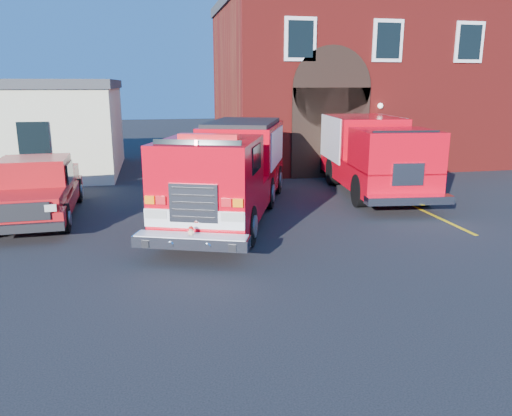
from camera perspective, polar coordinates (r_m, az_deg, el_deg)
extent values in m
plane|color=black|center=(13.30, -1.04, -4.21)|extent=(100.00, 100.00, 0.00)
cube|color=yellow|center=(16.58, 20.95, -1.45)|extent=(0.12, 3.00, 0.01)
cube|color=yellow|center=(19.09, 16.20, 0.87)|extent=(0.12, 3.00, 0.01)
cube|color=yellow|center=(21.72, 12.57, 2.64)|extent=(0.12, 3.00, 0.01)
cube|color=maroon|center=(28.74, 11.90, 13.40)|extent=(15.00, 10.00, 8.00)
cube|color=#393B3D|center=(29.02, 12.35, 21.71)|extent=(15.20, 10.20, 0.50)
cube|color=black|center=(22.88, 8.50, 8.44)|extent=(3.60, 0.12, 4.00)
cylinder|color=black|center=(22.78, 8.68, 13.45)|extent=(3.60, 0.12, 3.60)
cube|color=black|center=(22.36, 5.09, 18.68)|extent=(1.40, 0.10, 1.80)
cube|color=black|center=(23.80, 14.85, 18.00)|extent=(1.40, 0.10, 1.80)
cube|color=black|center=(25.78, 23.22, 17.03)|extent=(1.40, 0.10, 1.80)
cube|color=beige|center=(26.38, -26.52, 7.86)|extent=(10.00, 8.00, 4.00)
cube|color=#393B3D|center=(26.29, -27.04, 12.51)|extent=(10.20, 8.20, 0.40)
cube|color=black|center=(22.01, -24.05, 7.18)|extent=(1.20, 0.10, 1.40)
cylinder|color=black|center=(13.57, -9.97, -1.67)|extent=(0.70, 1.13, 1.08)
cylinder|color=black|center=(13.05, -0.93, -2.08)|extent=(0.70, 1.13, 1.08)
cube|color=red|center=(16.18, -2.86, 2.14)|extent=(5.36, 9.15, 0.88)
cube|color=red|center=(18.18, -1.49, 7.08)|extent=(3.80, 4.91, 1.57)
cube|color=red|center=(13.23, -5.38, 4.62)|extent=(3.39, 3.80, 1.47)
cube|color=black|center=(11.99, -6.83, 5.52)|extent=(2.06, 0.82, 0.92)
cube|color=red|center=(13.12, -5.46, 8.14)|extent=(1.59, 0.86, 0.14)
cube|color=white|center=(11.93, -7.10, -1.29)|extent=(2.33, 0.90, 0.43)
cube|color=silver|center=(11.82, -7.17, 0.53)|extent=(1.13, 0.46, 0.92)
cube|color=silver|center=(11.81, -7.39, -3.80)|extent=(2.77, 1.46, 0.28)
cube|color=#B7B7BF|center=(18.44, -5.31, 7.12)|extent=(1.26, 3.33, 1.28)
cube|color=#B7B7BF|center=(18.01, 2.42, 7.00)|extent=(1.26, 3.33, 1.28)
sphere|color=tan|center=(11.75, -7.42, -2.82)|extent=(0.16, 0.16, 0.13)
sphere|color=tan|center=(11.72, -7.44, -2.40)|extent=(0.13, 0.13, 0.10)
sphere|color=tan|center=(11.73, -7.62, -2.20)|extent=(0.05, 0.05, 0.04)
sphere|color=tan|center=(11.71, -7.25, -2.22)|extent=(0.05, 0.05, 0.04)
ellipsoid|color=red|center=(11.71, -7.44, -2.24)|extent=(0.14, 0.14, 0.06)
cylinder|color=red|center=(11.71, -7.45, -2.32)|extent=(0.16, 0.16, 0.01)
cylinder|color=black|center=(15.27, -21.11, -1.10)|extent=(0.33, 0.86, 0.85)
cube|color=#AA1216|center=(17.27, -23.49, 0.89)|extent=(2.37, 5.92, 0.48)
cube|color=#AA1216|center=(15.19, -24.84, 0.73)|extent=(2.02, 1.67, 0.37)
cube|color=#AA1216|center=(16.81, -23.94, 3.47)|extent=(2.03, 1.99, 1.06)
cube|color=#AA1216|center=(18.84, -22.83, 3.28)|extent=(2.05, 2.31, 0.58)
cube|color=black|center=(14.43, -25.28, -2.15)|extent=(2.17, 0.24, 0.23)
cylinder|color=black|center=(17.59, 11.81, 1.94)|extent=(0.49, 1.18, 1.14)
cylinder|color=black|center=(18.38, 18.66, 2.02)|extent=(0.49, 1.18, 1.14)
cube|color=red|center=(20.60, 12.59, 4.53)|extent=(3.51, 8.56, 0.94)
cube|color=red|center=(21.93, 11.52, 8.29)|extent=(3.17, 5.46, 1.56)
cube|color=red|center=(17.73, 15.60, 6.43)|extent=(2.86, 2.77, 1.35)
cube|color=#B7B7BF|center=(21.60, 8.14, 8.07)|extent=(0.53, 4.35, 1.77)
cube|color=#B7B7BF|center=(22.35, 14.76, 7.95)|extent=(0.53, 4.35, 1.77)
cube|color=silver|center=(16.58, 17.09, 0.89)|extent=(2.84, 0.78, 0.26)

